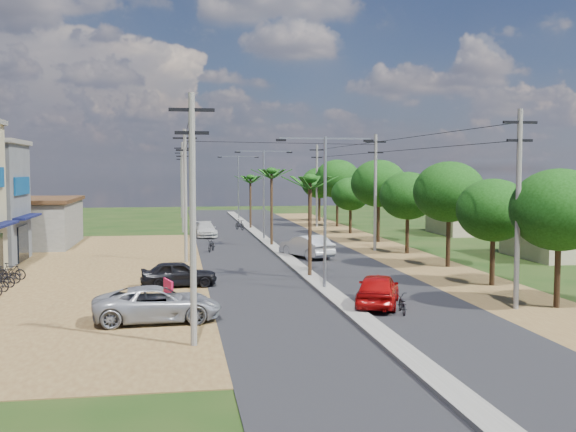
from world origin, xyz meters
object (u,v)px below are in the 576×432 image
car_white_far (205,230)px  roadside_sign (168,292)px  car_silver_mid (306,247)px  car_parked_silver (158,305)px  moto_rider_east (402,305)px  car_parked_dark (179,274)px  car_red_near (378,290)px

car_white_far → roadside_sign: bearing=-99.6°
car_silver_mid → car_white_far: size_ratio=1.07×
car_parked_silver → moto_rider_east: size_ratio=3.30×
roadside_sign → car_silver_mid: bearing=41.4°
car_parked_silver → moto_rider_east: car_parked_silver is taller
moto_rider_east → roadside_sign: (-10.10, 3.94, 0.15)m
car_parked_silver → car_parked_dark: (0.89, 8.28, -0.04)m
car_silver_mid → roadside_sign: car_silver_mid is taller
car_parked_dark → car_parked_silver: bearing=170.2°
car_red_near → car_parked_silver: size_ratio=0.86×
car_parked_silver → car_white_far: bearing=-8.9°
moto_rider_east → roadside_sign: size_ratio=1.18×
car_parked_silver → roadside_sign: car_parked_silver is taller
car_white_far → car_silver_mid: bearing=-72.0°
car_red_near → car_white_far: size_ratio=0.98×
car_white_far → roadside_sign: size_ratio=3.41×
car_white_far → car_parked_silver: bearing=-99.6°
car_red_near → car_white_far: car_red_near is taller
car_red_near → car_parked_silver: bearing=29.6°
car_red_near → car_parked_dark: (-9.00, 6.79, -0.08)m
car_white_far → car_parked_dark: bearing=-99.4°
car_red_near → car_parked_silver: (-9.89, -1.48, -0.04)m
car_silver_mid → car_parked_dark: car_silver_mid is taller
car_silver_mid → moto_rider_east: 18.96m
moto_rider_east → car_parked_silver: bearing=8.6°
car_white_far → car_parked_silver: 35.01m
car_parked_silver → car_parked_dark: car_parked_silver is taller
moto_rider_east → car_white_far: bearing=-69.0°
car_silver_mid → car_parked_silver: size_ratio=0.93×
car_silver_mid → car_red_near: bearing=67.6°
car_white_far → car_parked_dark: car_parked_dark is taller
car_red_near → car_parked_dark: car_red_near is taller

